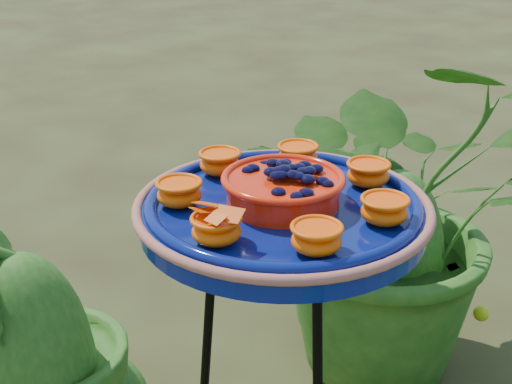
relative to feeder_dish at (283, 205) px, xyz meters
The scene contains 3 objects.
feeder_dish is the anchor object (origin of this frame).
shrub_back_left 1.00m from the feeder_dish, 114.39° to the left, with size 0.91×0.79×1.01m, color #1C4E15.
shrub_front_left 0.81m from the feeder_dish, 163.67° to the right, with size 0.46×0.37×0.84m, color #1C4E15.
Camera 1 is at (0.67, -0.78, 1.37)m, focal length 50.00 mm.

